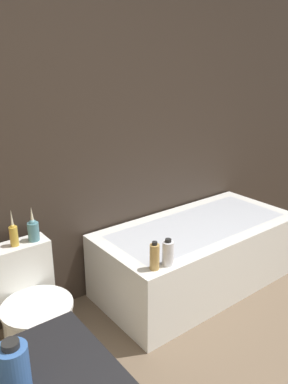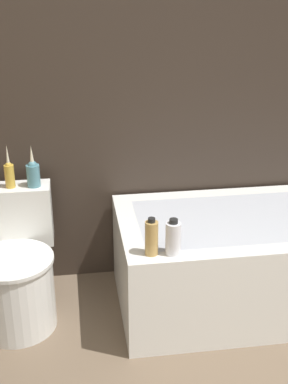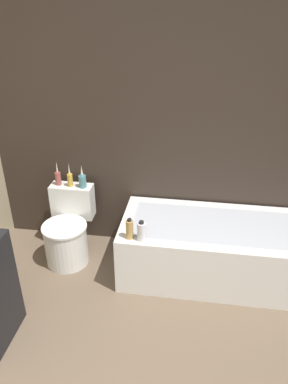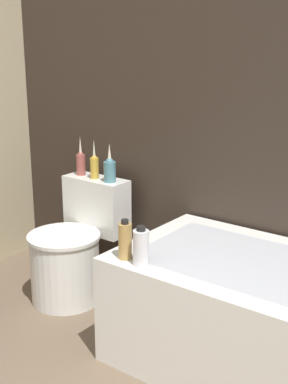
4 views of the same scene
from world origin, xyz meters
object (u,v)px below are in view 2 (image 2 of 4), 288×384
object	(u,v)px
bathtub	(268,258)
shampoo_bottle_tall	(152,238)
vase_silver	(9,173)
toilet	(15,272)
shampoo_bottle_short	(173,238)
vase_bronze	(33,173)

from	to	relation	value
bathtub	shampoo_bottle_tall	world-z (taller)	shampoo_bottle_tall
bathtub	vase_silver	size ratio (longest dim) A/B	6.98
toilet	shampoo_bottle_tall	bearing A→B (deg)	-26.63
toilet	shampoo_bottle_short	bearing A→B (deg)	-24.31
vase_bronze	toilet	bearing A→B (deg)	-121.76
bathtub	vase_silver	distance (m)	1.47
toilet	shampoo_bottle_tall	world-z (taller)	shampoo_bottle_tall
vase_bronze	shampoo_bottle_short	xyz separation A→B (m)	(0.64, -0.54, -0.15)
bathtub	vase_silver	xyz separation A→B (m)	(-1.37, 0.23, 0.49)
toilet	vase_bronze	distance (m)	0.53
vase_silver	toilet	bearing A→B (deg)	-90.00
bathtub	toilet	size ratio (longest dim) A/B	2.42
bathtub	shampoo_bottle_short	bearing A→B (deg)	-152.38
toilet	vase_silver	bearing A→B (deg)	90.00
bathtub	shampoo_bottle_tall	bearing A→B (deg)	-156.59
vase_bronze	shampoo_bottle_tall	distance (m)	0.77
bathtub	shampoo_bottle_short	world-z (taller)	shampoo_bottle_short
shampoo_bottle_tall	shampoo_bottle_short	world-z (taller)	shampoo_bottle_tall
toilet	shampoo_bottle_short	xyz separation A→B (m)	(0.76, -0.35, 0.33)
shampoo_bottle_short	shampoo_bottle_tall	bearing A→B (deg)	173.30
bathtub	vase_bronze	size ratio (longest dim) A/B	7.28
shampoo_bottle_tall	bathtub	bearing A→B (deg)	23.41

